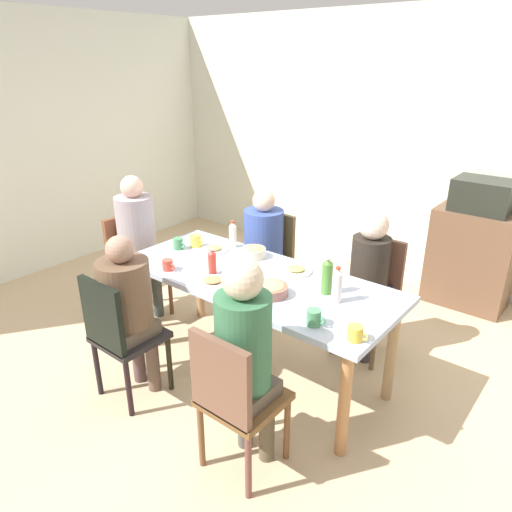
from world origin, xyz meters
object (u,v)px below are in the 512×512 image
object	(u,v)px
person_4	(138,236)
bottle_2	(337,286)
chair_2	(372,289)
cup_0	(356,333)
chair_3	(269,257)
chair_1	(119,332)
cup_3	(314,317)
person_3	(263,241)
dining_table	(256,288)
plate_1	(213,282)
bottle_1	(233,235)
cup_1	(168,265)
plate_2	(214,249)
bottle_3	(212,262)
chair_4	(134,261)
cup_4	(196,241)
bowl_0	(271,289)
person_0	(245,349)
side_cabinet	(471,258)
bowl_1	(254,251)
person_1	(127,301)
chair_0	(234,396)
plate_0	(296,270)
bottle_0	(327,276)
cup_2	(178,244)
person_2	(368,271)
microwave	(483,195)

from	to	relation	value
person_4	bottle_2	xyz separation A→B (m)	(1.88, 0.02, 0.12)
chair_2	cup_0	distance (m)	1.19
chair_3	chair_1	bearing A→B (deg)	-90.00
cup_3	person_3	bearing A→B (deg)	139.00
bottle_2	dining_table	bearing A→B (deg)	-177.81
plate_1	bottle_1	distance (m)	0.67
cup_1	bottle_1	bearing A→B (deg)	84.23
plate_2	bottle_3	bearing A→B (deg)	-47.92
chair_4	cup_4	distance (m)	0.73
bowl_0	bottle_3	bearing A→B (deg)	-179.59
person_0	cup_4	bearing A→B (deg)	145.35
cup_0	side_cabinet	bearing A→B (deg)	90.96
person_3	bowl_1	xyz separation A→B (m)	(0.27, -0.45, 0.11)
person_1	cup_1	world-z (taller)	person_1
chair_0	cup_4	bearing A→B (deg)	142.55
chair_0	person_0	world-z (taller)	person_0
chair_0	plate_0	size ratio (longest dim) A/B	4.10
bowl_0	bottle_0	size ratio (longest dim) A/B	0.87
person_4	cup_2	size ratio (longest dim) A/B	11.32
plate_0	bottle_2	xyz separation A→B (m)	(0.44, -0.20, 0.10)
person_3	bottle_0	size ratio (longest dim) A/B	4.65
cup_3	bottle_3	distance (m)	0.92
person_2	cup_3	xyz separation A→B (m)	(0.16, -0.99, 0.12)
plate_2	bottle_2	xyz separation A→B (m)	(1.14, -0.13, 0.10)
dining_table	person_4	xyz separation A→B (m)	(-1.28, 0.00, 0.08)
chair_3	side_cabinet	xyz separation A→B (m)	(1.36, 1.26, -0.06)
chair_4	person_0	bearing A→B (deg)	-20.70
plate_2	bowl_0	distance (m)	0.84
cup_0	bottle_3	distance (m)	1.17
person_3	bottle_1	xyz separation A→B (m)	(0.01, -0.39, 0.17)
dining_table	cup_2	distance (m)	0.79
plate_1	bowl_0	size ratio (longest dim) A/B	1.04
person_1	bottle_2	bearing A→B (deg)	33.38
cup_2	microwave	world-z (taller)	microwave
chair_3	person_4	distance (m)	1.14
plate_0	person_2	bearing A→B (deg)	55.94
bowl_0	side_cabinet	world-z (taller)	side_cabinet
cup_3	bottle_3	size ratio (longest dim) A/B	0.62
person_1	bottle_0	size ratio (longest dim) A/B	4.68
side_cabinet	microwave	xyz separation A→B (m)	(0.00, 0.00, 0.59)
person_0	person_1	size ratio (longest dim) A/B	1.10
cup_3	cup_2	bearing A→B (deg)	168.17
bottle_2	microwave	xyz separation A→B (m)	(0.26, 2.03, 0.17)
chair_1	person_4	size ratio (longest dim) A/B	0.71
person_1	cup_3	xyz separation A→B (m)	(1.14, 0.41, 0.11)
person_2	person_4	world-z (taller)	person_4
cup_4	chair_1	bearing A→B (deg)	-76.53
person_1	bottle_1	xyz separation A→B (m)	(0.01, 1.01, 0.17)
plate_1	side_cabinet	xyz separation A→B (m)	(1.01, 2.32, -0.33)
bowl_0	chair_4	bearing A→B (deg)	174.62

